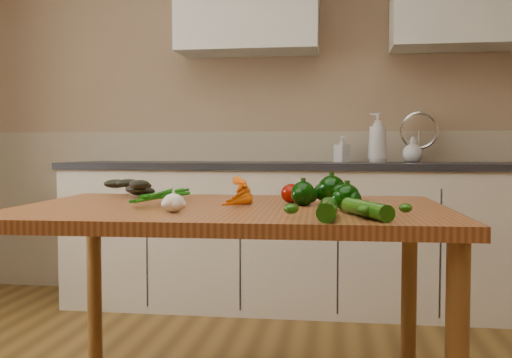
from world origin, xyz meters
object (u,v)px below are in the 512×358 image
object	(u,v)px
carrot_bunch	(214,193)
table	(232,230)
soap_bottle_b	(342,149)
pepper_c	(347,198)
soap_bottle_a	(378,138)
tomato_c	(346,194)
tomato_b	(338,191)
soap_bottle_c	(413,150)
pepper_b	(332,190)
zucchini_b	(327,209)
pepper_a	(303,194)
tomato_a	(291,193)
zucchini_a	(367,209)
garlic_bulb	(173,203)
leafy_greens	(128,184)

from	to	relation	value
carrot_bunch	table	bearing A→B (deg)	-44.22
soap_bottle_b	pepper_c	bearing A→B (deg)	-136.37
table	soap_bottle_a	xyz separation A→B (m)	(0.61, 1.66, 0.36)
carrot_bunch	tomato_c	size ratio (longest dim) A/B	4.16
tomato_b	soap_bottle_c	bearing A→B (deg)	71.97
pepper_b	zucchini_b	size ratio (longest dim) A/B	0.49
soap_bottle_a	soap_bottle_b	bearing A→B (deg)	-70.60
table	soap_bottle_b	xyz separation A→B (m)	(0.39, 1.73, 0.28)
pepper_a	zucchini_b	bearing A→B (deg)	-76.44
carrot_bunch	tomato_c	bearing A→B (deg)	11.67
tomato_a	tomato_b	size ratio (longest dim) A/B	0.99
soap_bottle_a	tomato_c	bearing A→B (deg)	28.68
zucchini_a	table	bearing A→B (deg)	146.90
tomato_a	zucchini_b	xyz separation A→B (m)	(0.14, -0.46, -0.01)
table	tomato_c	world-z (taller)	tomato_c
soap_bottle_c	zucchini_b	bearing A→B (deg)	72.32
soap_bottle_a	tomato_c	world-z (taller)	soap_bottle_a
tomato_c	zucchini_b	distance (m)	0.53
pepper_a	pepper_c	xyz separation A→B (m)	(0.15, -0.14, 0.00)
garlic_bulb	pepper_b	world-z (taller)	pepper_b
tomato_c	garlic_bulb	bearing A→B (deg)	-141.86
soap_bottle_a	tomato_c	size ratio (longest dim) A/B	4.69
pepper_b	pepper_c	size ratio (longest dim) A/B	1.20
table	leafy_greens	xyz separation A→B (m)	(-0.49, 0.31, 0.14)
table	tomato_a	size ratio (longest dim) A/B	19.66
carrot_bunch	pepper_b	bearing A→B (deg)	1.02
table	carrot_bunch	distance (m)	0.16
soap_bottle_c	pepper_c	bearing A→B (deg)	72.42
table	pepper_b	bearing A→B (deg)	13.08
soap_bottle_b	pepper_a	xyz separation A→B (m)	(-0.15, -1.69, -0.15)
zucchini_a	zucchini_b	size ratio (longest dim) A/B	1.21
tomato_c	zucchini_a	size ratio (longest dim) A/B	0.26
pepper_c	zucchini_b	world-z (taller)	pepper_c
tomato_b	zucchini_a	xyz separation A→B (m)	(0.08, -0.55, -0.01)
table	tomato_c	distance (m)	0.45
leafy_greens	pepper_a	xyz separation A→B (m)	(0.74, -0.27, -0.01)
leafy_greens	soap_bottle_b	bearing A→B (deg)	58.06
soap_bottle_c	pepper_c	world-z (taller)	soap_bottle_c
soap_bottle_a	pepper_a	bearing A→B (deg)	24.29
table	garlic_bulb	bearing A→B (deg)	-121.99
soap_bottle_a	tomato_a	bearing A→B (deg)	21.88
pepper_b	soap_bottle_c	bearing A→B (deg)	73.01
table	soap_bottle_b	bearing A→B (deg)	75.49
soap_bottle_b	tomato_c	size ratio (longest dim) A/B	2.51
leafy_greens	pepper_a	size ratio (longest dim) A/B	2.51
tomato_c	zucchini_a	bearing A→B (deg)	-84.09
soap_bottle_c	tomato_c	xyz separation A→B (m)	(-0.43, -1.48, -0.16)
pepper_b	zucchini_a	xyz separation A→B (m)	(0.10, -0.38, -0.03)
carrot_bunch	pepper_b	size ratio (longest dim) A/B	2.70
garlic_bulb	pepper_b	size ratio (longest dim) A/B	0.68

